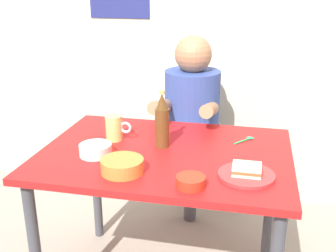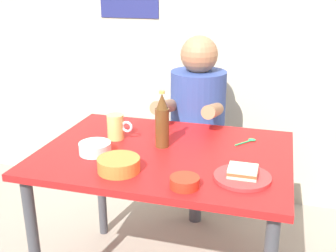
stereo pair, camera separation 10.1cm
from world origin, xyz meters
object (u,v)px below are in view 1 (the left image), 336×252
(person_seated, at_px, (192,106))
(sandwich, at_px, (247,169))
(beer_mug, at_px, (115,128))
(beer_bottle, at_px, (162,122))
(plate_orange, at_px, (246,175))
(stool, at_px, (191,170))
(rice_bowl_white, at_px, (95,149))
(dining_table, at_px, (166,170))

(person_seated, distance_m, sandwich, 0.87)
(beer_mug, bearing_deg, sandwich, -22.56)
(beer_bottle, bearing_deg, plate_orange, -30.49)
(stool, height_order, rice_bowl_white, rice_bowl_white)
(rice_bowl_white, bearing_deg, stool, 67.71)
(sandwich, relative_size, beer_mug, 0.87)
(dining_table, relative_size, beer_bottle, 4.20)
(plate_orange, bearing_deg, dining_table, 153.36)
(dining_table, distance_m, person_seated, 0.63)
(person_seated, xyz_separation_m, plate_orange, (0.34, -0.80, -0.02))
(beer_bottle, height_order, rice_bowl_white, beer_bottle)
(plate_orange, bearing_deg, rice_bowl_white, 173.79)
(rice_bowl_white, bearing_deg, beer_mug, 83.47)
(beer_mug, bearing_deg, stool, 62.92)
(dining_table, bearing_deg, rice_bowl_white, -158.87)
(dining_table, height_order, beer_bottle, beer_bottle)
(person_seated, bearing_deg, rice_bowl_white, -112.60)
(rice_bowl_white, bearing_deg, dining_table, 21.13)
(person_seated, relative_size, beer_bottle, 2.75)
(beer_mug, height_order, beer_bottle, beer_bottle)
(stool, relative_size, person_seated, 0.63)
(dining_table, distance_m, rice_bowl_white, 0.33)
(stool, height_order, plate_orange, plate_orange)
(plate_orange, height_order, beer_mug, beer_mug)
(dining_table, relative_size, person_seated, 1.53)
(beer_bottle, bearing_deg, rice_bowl_white, -148.74)
(plate_orange, relative_size, rice_bowl_white, 1.57)
(dining_table, height_order, rice_bowl_white, rice_bowl_white)
(stool, distance_m, beer_mug, 0.77)
(beer_mug, xyz_separation_m, beer_bottle, (0.24, -0.03, 0.06))
(dining_table, xyz_separation_m, beer_bottle, (-0.03, 0.05, 0.21))
(person_seated, distance_m, plate_orange, 0.87)
(beer_mug, bearing_deg, rice_bowl_white, -96.53)
(stool, distance_m, beer_bottle, 0.78)
(beer_bottle, bearing_deg, stool, 85.69)
(stool, distance_m, person_seated, 0.42)
(plate_orange, xyz_separation_m, beer_bottle, (-0.39, 0.23, 0.11))
(plate_orange, bearing_deg, beer_bottle, 149.51)
(stool, relative_size, plate_orange, 2.05)
(sandwich, bearing_deg, beer_mug, 157.44)
(person_seated, relative_size, plate_orange, 3.27)
(plate_orange, relative_size, beer_bottle, 0.84)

